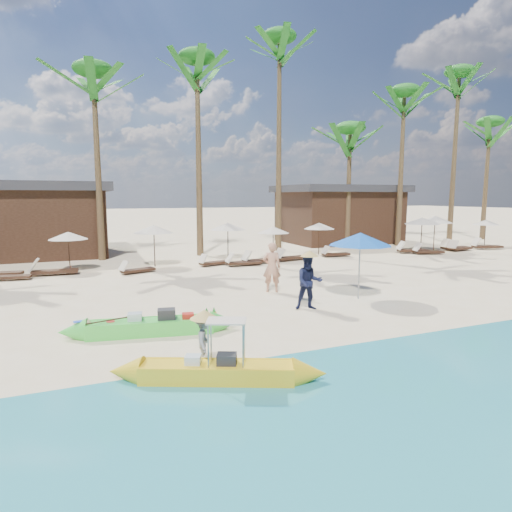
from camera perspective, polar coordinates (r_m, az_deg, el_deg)
name	(u,v)px	position (r m, az deg, el deg)	size (l,w,h in m)	color
ground	(256,323)	(11.99, -0.04, -8.91)	(240.00, 240.00, 0.00)	beige
wet_sand_strip	(367,402)	(7.90, 14.56, -18.38)	(240.00, 4.50, 0.01)	tan
green_canoe	(151,326)	(11.32, -13.81, -9.05)	(4.94, 1.20, 0.63)	#3FD140
yellow_canoe	(217,371)	(8.39, -5.19, -15.08)	(4.34, 2.12, 1.20)	gold
tourist	(272,267)	(15.59, 2.12, -1.51)	(0.67, 0.44, 1.84)	tan
vendor_green	(309,282)	(13.28, 7.08, -3.47)	(0.84, 0.65, 1.72)	#121733
vendor_yellow	(205,340)	(8.66, -6.88, -11.01)	(0.63, 0.36, 0.98)	gray
blue_umbrella	(360,239)	(14.79, 13.72, 2.20)	(2.11, 2.11, 2.27)	#99999E
resort_parasol_4	(68,236)	(21.76, -23.77, 2.50)	(1.80, 1.80, 1.85)	#392317
lounger_4_left	(7,276)	(20.65, -30.28, -2.32)	(1.69, 0.68, 0.56)	#392317
lounger_4_right	(51,270)	(21.06, -25.62, -1.72)	(2.04, 0.73, 0.68)	#392317
resort_parasol_5	(154,229)	(21.84, -13.47, 3.52)	(2.02, 2.02, 2.08)	#392317
lounger_5_left	(136,269)	(20.25, -15.77, -1.72)	(1.70, 1.01, 0.55)	#392317
resort_parasol_6	(228,226)	(23.68, -3.78, 3.96)	(1.98, 1.98, 2.04)	#392317
lounger_6_left	(212,262)	(21.76, -5.83, -0.80)	(1.71, 0.89, 0.55)	#392317
lounger_6_right	(242,262)	(21.57, -1.94, -0.79)	(1.83, 0.64, 0.61)	#392317
resort_parasol_7	(273,230)	(23.48, 2.31, 3.50)	(1.79, 1.79, 1.84)	#392317
lounger_7_left	(257,260)	(22.26, 0.18, -0.48)	(1.96, 0.82, 0.65)	#392317
lounger_7_right	(289,257)	(23.35, 4.42, -0.12)	(1.96, 0.94, 0.64)	#392317
resort_parasol_8	(319,226)	(25.88, 8.42, 3.99)	(1.87, 1.87, 1.92)	#392317
lounger_8_left	(334,253)	(25.27, 10.39, 0.34)	(1.73, 0.66, 0.57)	#392317
resort_parasol_9	(422,221)	(28.50, 21.27, 4.39)	(2.14, 2.14, 2.20)	#392317
lounger_9_left	(411,250)	(28.07, 19.97, 0.80)	(2.04, 1.18, 0.66)	#392317
lounger_9_right	(427,251)	(27.90, 21.84, 0.63)	(1.90, 1.07, 0.62)	#392317
resort_parasol_10	(435,219)	(29.45, 22.77, 4.53)	(2.20, 2.20, 2.27)	#392317
lounger_10_left	(459,248)	(30.45, 25.43, 1.02)	(1.98, 0.90, 0.65)	#392317
lounger_10_right	(453,247)	(30.80, 24.82, 1.14)	(2.01, 0.80, 0.67)	#392317
resort_parasol_11	(486,222)	(34.22, 28.32, 3.98)	(1.81, 1.81, 1.86)	#392317
lounger_11_left	(485,246)	(32.29, 28.25, 1.21)	(2.09, 1.17, 0.68)	#392317
palm_3	(94,99)	(25.43, -20.75, 19.01)	(2.08, 2.08, 10.52)	brown
palm_4	(197,90)	(26.17, -7.83, 21.06)	(2.08, 2.08, 11.70)	brown
palm_5	(279,76)	(28.60, 3.14, 22.80)	(2.08, 2.08, 13.60)	brown
palm_6	(350,143)	(30.66, 12.41, 14.45)	(2.08, 2.08, 8.51)	brown
palm_7	(404,116)	(32.53, 19.08, 17.28)	(2.08, 2.08, 11.08)	brown
palm_8	(458,102)	(35.55, 25.31, 18.07)	(2.08, 2.08, 12.70)	brown
palm_9	(489,139)	(40.01, 28.65, 13.56)	(2.08, 2.08, 9.82)	brown
pavilion_west	(12,219)	(28.39, -29.73, 4.30)	(10.80, 6.60, 4.30)	#392317
pavilion_east	(338,213)	(33.59, 10.91, 5.61)	(8.80, 6.60, 4.30)	#392317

